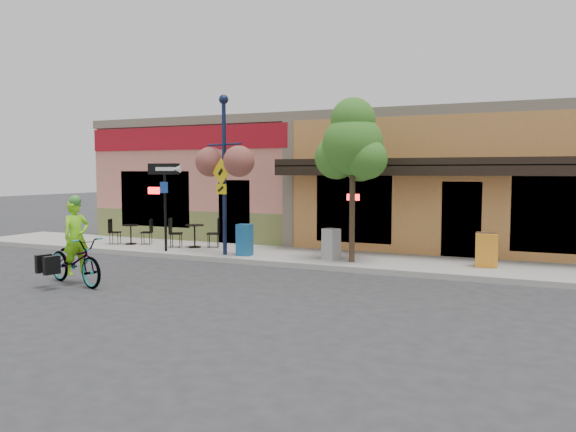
% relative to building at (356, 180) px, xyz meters
% --- Properties ---
extents(ground, '(90.00, 90.00, 0.00)m').
position_rel_building_xyz_m(ground, '(0.00, -7.50, -2.25)').
color(ground, '#2D2D30').
rests_on(ground, ground).
extents(sidewalk, '(24.00, 3.00, 0.15)m').
position_rel_building_xyz_m(sidewalk, '(0.00, -5.50, -2.17)').
color(sidewalk, '#9E9B93').
rests_on(sidewalk, ground).
extents(curb, '(24.00, 0.12, 0.15)m').
position_rel_building_xyz_m(curb, '(0.00, -6.95, -2.17)').
color(curb, '#A8A59E').
rests_on(curb, ground).
extents(building, '(18.20, 8.20, 4.50)m').
position_rel_building_xyz_m(building, '(0.00, 0.00, 0.00)').
color(building, '#CB7764').
rests_on(building, ground).
extents(bicycle, '(2.22, 1.28, 1.10)m').
position_rel_building_xyz_m(bicycle, '(-3.22, -11.03, -1.70)').
color(bicycle, maroon).
rests_on(bicycle, ground).
extents(cyclist_rider, '(0.56, 0.70, 1.69)m').
position_rel_building_xyz_m(cyclist_rider, '(-3.17, -11.03, -1.40)').
color(cyclist_rider, '#7BE117').
rests_on(cyclist_rider, ground).
extents(lamp_post, '(1.60, 1.06, 4.65)m').
position_rel_building_xyz_m(lamp_post, '(-1.96, -6.48, 0.22)').
color(lamp_post, '#131D3D').
rests_on(lamp_post, sidewalk).
extents(one_way_sign, '(1.05, 0.43, 2.68)m').
position_rel_building_xyz_m(one_way_sign, '(-3.99, -6.58, -0.76)').
color(one_way_sign, black).
rests_on(one_way_sign, sidewalk).
extents(cafe_set_left, '(1.59, 1.20, 0.86)m').
position_rel_building_xyz_m(cafe_set_left, '(-6.05, -5.72, -1.67)').
color(cafe_set_left, black).
rests_on(cafe_set_left, sidewalk).
extents(cafe_set_right, '(1.79, 1.37, 0.96)m').
position_rel_building_xyz_m(cafe_set_right, '(-3.66, -5.51, -1.62)').
color(cafe_set_right, black).
rests_on(cafe_set_right, sidewalk).
extents(newspaper_box_blue, '(0.44, 0.40, 0.91)m').
position_rel_building_xyz_m(newspaper_box_blue, '(-1.37, -6.36, -1.64)').
color(newspaper_box_blue, '#185A93').
rests_on(newspaper_box_blue, sidewalk).
extents(newspaper_box_grey, '(0.51, 0.49, 0.86)m').
position_rel_building_xyz_m(newspaper_box_grey, '(1.19, -6.07, -1.67)').
color(newspaper_box_grey, '#A1A1A1').
rests_on(newspaper_box_grey, sidewalk).
extents(street_tree, '(1.75, 1.75, 4.44)m').
position_rel_building_xyz_m(street_tree, '(1.83, -6.20, 0.12)').
color(street_tree, '#3D7A26').
rests_on(street_tree, sidewalk).
extents(sandwich_board, '(0.56, 0.43, 0.90)m').
position_rel_building_xyz_m(sandwich_board, '(5.24, -5.81, -1.65)').
color(sandwich_board, '#FF9E28').
rests_on(sandwich_board, sidewalk).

